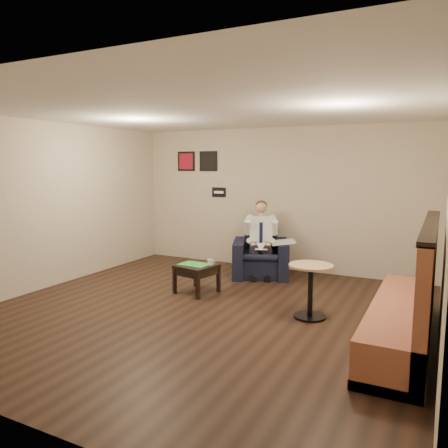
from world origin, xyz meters
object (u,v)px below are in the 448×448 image
at_px(coffee_mug, 210,262).
at_px(seated_man, 261,242).
at_px(armchair, 261,250).
at_px(banquette, 403,284).
at_px(green_folder, 194,264).
at_px(side_table, 197,279).
at_px(smartphone, 206,263).
at_px(cafe_table, 310,291).

bearing_deg(coffee_mug, seated_man, 74.82).
xyz_separation_m(armchair, banquette, (2.65, -2.18, 0.22)).
height_order(green_folder, coffee_mug, coffee_mug).
relative_size(armchair, side_table, 1.77).
distance_m(armchair, seated_man, 0.22).
xyz_separation_m(smartphone, cafe_table, (1.89, -0.47, -0.10)).
bearing_deg(seated_man, armchair, 90.00).
relative_size(coffee_mug, cafe_table, 0.13).
bearing_deg(seated_man, coffee_mug, -126.87).
distance_m(side_table, cafe_table, 2.01).
relative_size(armchair, seated_man, 0.75).
bearing_deg(cafe_table, armchair, 128.84).
distance_m(green_folder, smartphone, 0.20).
bearing_deg(coffee_mug, side_table, -157.98).
distance_m(banquette, cafe_table, 1.28).
bearing_deg(banquette, side_table, 167.88).
height_order(armchair, banquette, banquette).
bearing_deg(side_table, armchair, 71.15).
distance_m(seated_man, coffee_mug, 1.36).
relative_size(side_table, green_folder, 1.22).
bearing_deg(armchair, green_folder, -131.55).
distance_m(seated_man, side_table, 1.56).
bearing_deg(armchair, cafe_table, -72.86).
distance_m(side_table, banquette, 3.27).
distance_m(seated_man, smartphone, 1.34).
xyz_separation_m(seated_man, cafe_table, (1.42, -1.70, -0.30)).
distance_m(side_table, smartphone, 0.29).
xyz_separation_m(coffee_mug, cafe_table, (1.77, -0.40, -0.14)).
relative_size(green_folder, banquette, 0.17).
xyz_separation_m(seated_man, coffee_mug, (-0.35, -1.30, -0.16)).
height_order(seated_man, green_folder, seated_man).
relative_size(green_folder, cafe_table, 0.63).
height_order(armchair, seated_man, seated_man).
bearing_deg(green_folder, cafe_table, -8.53).
xyz_separation_m(smartphone, banquette, (3.07, -0.83, 0.24)).
relative_size(coffee_mug, banquette, 0.04).
xyz_separation_m(side_table, green_folder, (-0.03, -0.01, 0.24)).
distance_m(seated_man, green_folder, 1.53).
bearing_deg(green_folder, coffee_mug, 22.02).
xyz_separation_m(side_table, coffee_mug, (0.21, 0.08, 0.28)).
bearing_deg(coffee_mug, green_folder, -157.98).
bearing_deg(cafe_table, coffee_mug, 167.27).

